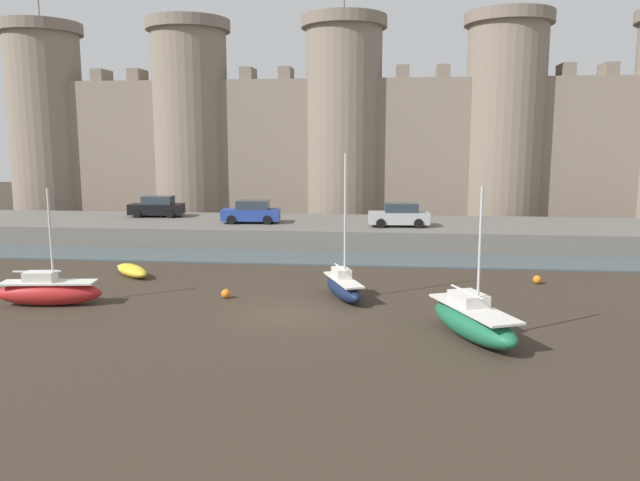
{
  "coord_description": "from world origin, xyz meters",
  "views": [
    {
      "loc": [
        4.13,
        -24.81,
        7.14
      ],
      "look_at": [
        0.93,
        4.17,
        2.5
      ],
      "focal_mm": 35.0,
      "sensor_mm": 36.0,
      "label": 1
    }
  ],
  "objects_px": {
    "sailboat_foreground_right": "(473,320)",
    "mooring_buoy_near_shore": "(537,280)",
    "sailboat_midflat_left": "(343,286)",
    "sailboat_near_channel_right": "(48,291)",
    "car_quay_centre_west": "(399,215)",
    "car_quay_west": "(157,207)",
    "car_quay_east": "(251,212)",
    "rowboat_foreground_left": "(132,270)",
    "mooring_buoy_off_centre": "(226,294)"
  },
  "relations": [
    {
      "from": "sailboat_near_channel_right",
      "to": "rowboat_foreground_left",
      "type": "distance_m",
      "value": 6.23
    },
    {
      "from": "sailboat_near_channel_right",
      "to": "car_quay_centre_west",
      "type": "distance_m",
      "value": 23.55
    },
    {
      "from": "rowboat_foreground_left",
      "to": "mooring_buoy_near_shore",
      "type": "relative_size",
      "value": 6.62
    },
    {
      "from": "rowboat_foreground_left",
      "to": "car_quay_west",
      "type": "height_order",
      "value": "car_quay_west"
    },
    {
      "from": "mooring_buoy_off_centre",
      "to": "car_quay_east",
      "type": "bearing_deg",
      "value": 98.33
    },
    {
      "from": "rowboat_foreground_left",
      "to": "car_quay_centre_west",
      "type": "distance_m",
      "value": 18.47
    },
    {
      "from": "car_quay_east",
      "to": "car_quay_west",
      "type": "bearing_deg",
      "value": 160.42
    },
    {
      "from": "mooring_buoy_near_shore",
      "to": "car_quay_west",
      "type": "bearing_deg",
      "value": 150.18
    },
    {
      "from": "mooring_buoy_off_centre",
      "to": "sailboat_midflat_left",
      "type": "bearing_deg",
      "value": 5.8
    },
    {
      "from": "rowboat_foreground_left",
      "to": "car_quay_centre_west",
      "type": "height_order",
      "value": "car_quay_centre_west"
    },
    {
      "from": "sailboat_foreground_right",
      "to": "car_quay_west",
      "type": "relative_size",
      "value": 1.33
    },
    {
      "from": "sailboat_near_channel_right",
      "to": "car_quay_east",
      "type": "height_order",
      "value": "sailboat_near_channel_right"
    },
    {
      "from": "car_quay_centre_west",
      "to": "car_quay_east",
      "type": "bearing_deg",
      "value": 176.01
    },
    {
      "from": "car_quay_west",
      "to": "car_quay_centre_west",
      "type": "relative_size",
      "value": 1.0
    },
    {
      "from": "sailboat_foreground_right",
      "to": "mooring_buoy_off_centre",
      "type": "relative_size",
      "value": 13.09
    },
    {
      "from": "sailboat_midflat_left",
      "to": "mooring_buoy_off_centre",
      "type": "bearing_deg",
      "value": -174.2
    },
    {
      "from": "sailboat_foreground_right",
      "to": "car_quay_centre_west",
      "type": "relative_size",
      "value": 1.33
    },
    {
      "from": "sailboat_near_channel_right",
      "to": "car_quay_centre_west",
      "type": "xyz_separation_m",
      "value": [
        15.57,
        17.6,
        1.51
      ]
    },
    {
      "from": "mooring_buoy_near_shore",
      "to": "mooring_buoy_off_centre",
      "type": "height_order",
      "value": "mooring_buoy_near_shore"
    },
    {
      "from": "sailboat_foreground_right",
      "to": "mooring_buoy_near_shore",
      "type": "distance_m",
      "value": 10.4
    },
    {
      "from": "sailboat_midflat_left",
      "to": "car_quay_centre_west",
      "type": "height_order",
      "value": "sailboat_midflat_left"
    },
    {
      "from": "sailboat_near_channel_right",
      "to": "car_quay_west",
      "type": "height_order",
      "value": "sailboat_near_channel_right"
    },
    {
      "from": "sailboat_near_channel_right",
      "to": "car_quay_centre_west",
      "type": "relative_size",
      "value": 1.22
    },
    {
      "from": "car_quay_west",
      "to": "car_quay_east",
      "type": "bearing_deg",
      "value": -19.58
    },
    {
      "from": "car_quay_west",
      "to": "car_quay_centre_west",
      "type": "distance_m",
      "value": 18.98
    },
    {
      "from": "mooring_buoy_near_shore",
      "to": "car_quay_east",
      "type": "bearing_deg",
      "value": 145.99
    },
    {
      "from": "sailboat_midflat_left",
      "to": "rowboat_foreground_left",
      "type": "bearing_deg",
      "value": 163.17
    },
    {
      "from": "sailboat_foreground_right",
      "to": "car_quay_east",
      "type": "height_order",
      "value": "sailboat_foreground_right"
    },
    {
      "from": "sailboat_midflat_left",
      "to": "car_quay_west",
      "type": "xyz_separation_m",
      "value": [
        -15.87,
        18.62,
        1.55
      ]
    },
    {
      "from": "sailboat_midflat_left",
      "to": "car_quay_centre_west",
      "type": "xyz_separation_m",
      "value": [
        2.76,
        15.0,
        1.55
      ]
    },
    {
      "from": "sailboat_foreground_right",
      "to": "car_quay_centre_west",
      "type": "xyz_separation_m",
      "value": [
        -2.38,
        20.35,
        1.46
      ]
    },
    {
      "from": "sailboat_midflat_left",
      "to": "mooring_buoy_near_shore",
      "type": "relative_size",
      "value": 15.2
    },
    {
      "from": "rowboat_foreground_left",
      "to": "car_quay_east",
      "type": "bearing_deg",
      "value": 72.63
    },
    {
      "from": "sailboat_foreground_right",
      "to": "car_quay_centre_west",
      "type": "distance_m",
      "value": 20.54
    },
    {
      "from": "sailboat_near_channel_right",
      "to": "mooring_buoy_off_centre",
      "type": "height_order",
      "value": "sailboat_near_channel_right"
    },
    {
      "from": "car_quay_west",
      "to": "car_quay_centre_west",
      "type": "bearing_deg",
      "value": -10.99
    },
    {
      "from": "sailboat_foreground_right",
      "to": "car_quay_west",
      "type": "distance_m",
      "value": 31.91
    },
    {
      "from": "mooring_buoy_near_shore",
      "to": "car_quay_west",
      "type": "distance_m",
      "value": 29.38
    },
    {
      "from": "sailboat_midflat_left",
      "to": "mooring_buoy_near_shore",
      "type": "height_order",
      "value": "sailboat_midflat_left"
    },
    {
      "from": "mooring_buoy_near_shore",
      "to": "mooring_buoy_off_centre",
      "type": "xyz_separation_m",
      "value": [
        -14.94,
        -4.59,
        -0.0
      ]
    },
    {
      "from": "car_quay_east",
      "to": "sailboat_foreground_right",
      "type": "bearing_deg",
      "value": -58.56
    },
    {
      "from": "sailboat_midflat_left",
      "to": "mooring_buoy_near_shore",
      "type": "xyz_separation_m",
      "value": [
        9.57,
        4.05,
        -0.36
      ]
    },
    {
      "from": "rowboat_foreground_left",
      "to": "mooring_buoy_off_centre",
      "type": "bearing_deg",
      "value": -33.1
    },
    {
      "from": "sailboat_near_channel_right",
      "to": "sailboat_foreground_right",
      "type": "xyz_separation_m",
      "value": [
        17.95,
        -2.75,
        0.05
      ]
    },
    {
      "from": "mooring_buoy_near_shore",
      "to": "sailboat_foreground_right",
      "type": "bearing_deg",
      "value": -115.25
    },
    {
      "from": "sailboat_midflat_left",
      "to": "car_quay_west",
      "type": "relative_size",
      "value": 1.57
    },
    {
      "from": "sailboat_foreground_right",
      "to": "mooring_buoy_near_shore",
      "type": "height_order",
      "value": "sailboat_foreground_right"
    },
    {
      "from": "sailboat_midflat_left",
      "to": "car_quay_centre_west",
      "type": "distance_m",
      "value": 15.33
    },
    {
      "from": "rowboat_foreground_left",
      "to": "car_quay_west",
      "type": "bearing_deg",
      "value": 105.83
    },
    {
      "from": "mooring_buoy_off_centre",
      "to": "rowboat_foreground_left",
      "type": "bearing_deg",
      "value": 146.9
    }
  ]
}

